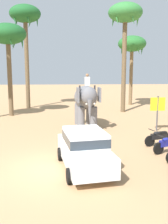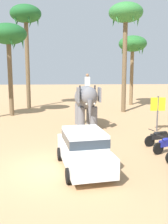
{
  "view_description": "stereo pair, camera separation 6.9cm",
  "coord_description": "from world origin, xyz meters",
  "px_view_note": "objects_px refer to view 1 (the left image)",
  "views": [
    {
      "loc": [
        0.7,
        -10.41,
        4.19
      ],
      "look_at": [
        1.61,
        4.99,
        1.6
      ],
      "focal_mm": 41.24,
      "sensor_mm": 36.0,
      "label": 1
    },
    {
      "loc": [
        0.77,
        -10.42,
        4.19
      ],
      "look_at": [
        1.61,
        4.99,
        1.6
      ],
      "focal_mm": 41.24,
      "sensor_mm": 36.0,
      "label": 2
    }
  ],
  "objects_px": {
    "elephant_with_mahout": "(86,100)",
    "palm_tree_near_hut": "(25,18)",
    "motorcycle_far_in_row": "(159,137)",
    "palm_tree_left_of_road": "(132,46)",
    "signboard_yellow": "(158,106)",
    "motorcycle_fourth_in_row": "(168,144)",
    "palm_tree_behind_elephant": "(125,17)",
    "palm_tree_leaning_seaward": "(8,37)",
    "car_sedan_foreground": "(84,148)"
  },
  "relations": [
    {
      "from": "elephant_with_mahout",
      "to": "palm_tree_near_hut",
      "type": "height_order",
      "value": "palm_tree_near_hut"
    },
    {
      "from": "elephant_with_mahout",
      "to": "motorcycle_far_in_row",
      "type": "height_order",
      "value": "elephant_with_mahout"
    },
    {
      "from": "palm_tree_left_of_road",
      "to": "signboard_yellow",
      "type": "bearing_deg",
      "value": -95.61
    },
    {
      "from": "signboard_yellow",
      "to": "motorcycle_fourth_in_row",
      "type": "bearing_deg",
      "value": -102.43
    },
    {
      "from": "palm_tree_behind_elephant",
      "to": "palm_tree_leaning_seaward",
      "type": "xyz_separation_m",
      "value": [
        -10.55,
        -1.44,
        -2.01
      ]
    },
    {
      "from": "palm_tree_left_of_road",
      "to": "palm_tree_behind_elephant",
      "type": "bearing_deg",
      "value": -111.1
    },
    {
      "from": "palm_tree_near_hut",
      "to": "palm_tree_leaning_seaward",
      "type": "relative_size",
      "value": 1.32
    },
    {
      "from": "motorcycle_fourth_in_row",
      "to": "palm_tree_left_of_road",
      "type": "height_order",
      "value": "palm_tree_left_of_road"
    },
    {
      "from": "motorcycle_fourth_in_row",
      "to": "motorcycle_far_in_row",
      "type": "distance_m",
      "value": 1.28
    },
    {
      "from": "elephant_with_mahout",
      "to": "palm_tree_near_hut",
      "type": "bearing_deg",
      "value": 120.1
    },
    {
      "from": "palm_tree_left_of_road",
      "to": "signboard_yellow",
      "type": "height_order",
      "value": "palm_tree_left_of_road"
    },
    {
      "from": "motorcycle_far_in_row",
      "to": "palm_tree_behind_elephant",
      "type": "xyz_separation_m",
      "value": [
        0.36,
        11.31,
        8.5
      ]
    },
    {
      "from": "motorcycle_fourth_in_row",
      "to": "palm_tree_near_hut",
      "type": "bearing_deg",
      "value": 120.86
    },
    {
      "from": "motorcycle_fourth_in_row",
      "to": "signboard_yellow",
      "type": "bearing_deg",
      "value": 77.57
    },
    {
      "from": "elephant_with_mahout",
      "to": "signboard_yellow",
      "type": "distance_m",
      "value": 4.96
    },
    {
      "from": "palm_tree_leaning_seaward",
      "to": "signboard_yellow",
      "type": "relative_size",
      "value": 3.37
    },
    {
      "from": "palm_tree_leaning_seaward",
      "to": "car_sedan_foreground",
      "type": "bearing_deg",
      "value": -65.83
    },
    {
      "from": "motorcycle_fourth_in_row",
      "to": "signboard_yellow",
      "type": "relative_size",
      "value": 0.71
    },
    {
      "from": "car_sedan_foreground",
      "to": "palm_tree_leaning_seaward",
      "type": "bearing_deg",
      "value": 114.17
    },
    {
      "from": "palm_tree_near_hut",
      "to": "palm_tree_leaning_seaward",
      "type": "xyz_separation_m",
      "value": [
        -0.84,
        -4.52,
        -2.38
      ]
    },
    {
      "from": "car_sedan_foreground",
      "to": "palm_tree_near_hut",
      "type": "distance_m",
      "value": 20.15
    },
    {
      "from": "palm_tree_near_hut",
      "to": "palm_tree_left_of_road",
      "type": "bearing_deg",
      "value": 9.57
    },
    {
      "from": "elephant_with_mahout",
      "to": "signboard_yellow",
      "type": "height_order",
      "value": "elephant_with_mahout"
    },
    {
      "from": "palm_tree_behind_elephant",
      "to": "elephant_with_mahout",
      "type": "bearing_deg",
      "value": -121.74
    },
    {
      "from": "elephant_with_mahout",
      "to": "palm_tree_near_hut",
      "type": "xyz_separation_m",
      "value": [
        -5.62,
        9.7,
        7.34
      ]
    },
    {
      "from": "palm_tree_near_hut",
      "to": "palm_tree_left_of_road",
      "type": "distance_m",
      "value": 12.1
    },
    {
      "from": "palm_tree_near_hut",
      "to": "signboard_yellow",
      "type": "distance_m",
      "value": 16.99
    },
    {
      "from": "elephant_with_mahout",
      "to": "palm_tree_behind_elephant",
      "type": "bearing_deg",
      "value": 58.26
    },
    {
      "from": "motorcycle_far_in_row",
      "to": "palm_tree_near_hut",
      "type": "relative_size",
      "value": 0.16
    },
    {
      "from": "car_sedan_foreground",
      "to": "palm_tree_left_of_road",
      "type": "relative_size",
      "value": 0.54
    },
    {
      "from": "motorcycle_far_in_row",
      "to": "palm_tree_behind_elephant",
      "type": "distance_m",
      "value": 14.15
    },
    {
      "from": "palm_tree_near_hut",
      "to": "palm_tree_left_of_road",
      "type": "height_order",
      "value": "palm_tree_near_hut"
    },
    {
      "from": "palm_tree_near_hut",
      "to": "signboard_yellow",
      "type": "bearing_deg",
      "value": -46.8
    },
    {
      "from": "motorcycle_far_in_row",
      "to": "palm_tree_left_of_road",
      "type": "distance_m",
      "value": 17.71
    },
    {
      "from": "signboard_yellow",
      "to": "palm_tree_near_hut",
      "type": "bearing_deg",
      "value": 133.2
    },
    {
      "from": "palm_tree_behind_elephant",
      "to": "motorcycle_fourth_in_row",
      "type": "bearing_deg",
      "value": -91.59
    },
    {
      "from": "elephant_with_mahout",
      "to": "signboard_yellow",
      "type": "bearing_deg",
      "value": -15.92
    },
    {
      "from": "palm_tree_left_of_road",
      "to": "signboard_yellow",
      "type": "xyz_separation_m",
      "value": [
        -1.28,
        -13.03,
        -5.13
      ]
    },
    {
      "from": "car_sedan_foreground",
      "to": "palm_tree_behind_elephant",
      "type": "xyz_separation_m",
      "value": [
        4.68,
        14.52,
        8.03
      ]
    },
    {
      "from": "elephant_with_mahout",
      "to": "signboard_yellow",
      "type": "xyz_separation_m",
      "value": [
        4.76,
        -1.36,
        -0.3
      ]
    },
    {
      "from": "palm_tree_behind_elephant",
      "to": "signboard_yellow",
      "type": "height_order",
      "value": "palm_tree_behind_elephant"
    },
    {
      "from": "motorcycle_fourth_in_row",
      "to": "palm_tree_behind_elephant",
      "type": "height_order",
      "value": "palm_tree_behind_elephant"
    },
    {
      "from": "motorcycle_fourth_in_row",
      "to": "palm_tree_leaning_seaward",
      "type": "distance_m",
      "value": 16.46
    },
    {
      "from": "car_sedan_foreground",
      "to": "palm_tree_leaning_seaward",
      "type": "relative_size",
      "value": 0.53
    },
    {
      "from": "motorcycle_far_in_row",
      "to": "motorcycle_fourth_in_row",
      "type": "bearing_deg",
      "value": -89.69
    },
    {
      "from": "car_sedan_foreground",
      "to": "elephant_with_mahout",
      "type": "distance_m",
      "value": 7.99
    },
    {
      "from": "motorcycle_far_in_row",
      "to": "palm_tree_behind_elephant",
      "type": "relative_size",
      "value": 0.17
    },
    {
      "from": "car_sedan_foreground",
      "to": "palm_tree_leaning_seaward",
      "type": "xyz_separation_m",
      "value": [
        -5.87,
        13.08,
        6.03
      ]
    },
    {
      "from": "palm_tree_leaning_seaward",
      "to": "palm_tree_left_of_road",
      "type": "bearing_deg",
      "value": 27.43
    },
    {
      "from": "motorcycle_far_in_row",
      "to": "signboard_yellow",
      "type": "xyz_separation_m",
      "value": [
        1.03,
        3.34,
        1.22
      ]
    }
  ]
}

